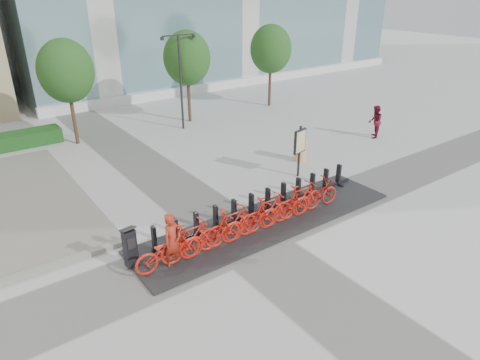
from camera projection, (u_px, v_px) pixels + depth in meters
ground at (242, 238)px, 13.56m from camera, size 120.00×120.00×0.00m
tree_1 at (66, 71)px, 20.07m from camera, size 2.60×2.60×5.10m
tree_2 at (187, 58)px, 23.54m from camera, size 2.60×2.60×5.10m
tree_3 at (271, 49)px, 26.73m from camera, size 2.60×2.60×5.10m
streetlamp at (180, 71)px, 22.46m from camera, size 2.00×0.20×5.00m
dock_pad at (268, 221)px, 14.46m from camera, size 9.60×2.40×0.08m
dock_rail_posts at (261, 203)px, 14.64m from camera, size 8.02×0.50×0.85m
bike_0 at (168, 250)px, 11.88m from camera, size 2.00×0.70×1.05m
bike_1 at (190, 240)px, 12.24m from camera, size 1.94×0.55×1.17m
bike_2 at (212, 234)px, 12.65m from camera, size 2.00×0.70×1.05m
bike_3 at (232, 225)px, 13.01m from camera, size 1.94×0.55×1.17m
bike_4 at (250, 220)px, 13.42m from camera, size 2.00×0.70×1.05m
bike_5 at (268, 211)px, 13.78m from camera, size 1.94×0.55×1.17m
bike_6 at (285, 207)px, 14.19m from camera, size 2.00×0.70×1.05m
bike_7 at (301, 199)px, 14.55m from camera, size 1.94×0.55×1.17m
bike_8 at (316, 195)px, 14.95m from camera, size 2.00×0.70×1.05m
kiosk at (130, 247)px, 11.86m from camera, size 0.42×0.37×1.28m
worker_red at (173, 241)px, 11.86m from camera, size 0.71×0.58×1.69m
pedestrian at (375, 122)px, 22.04m from camera, size 1.04×1.01×1.69m
construction_barrel at (300, 149)px, 19.27m from camera, size 0.57×0.57×1.08m
map_sign at (300, 143)px, 17.33m from camera, size 0.72×0.26×2.18m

